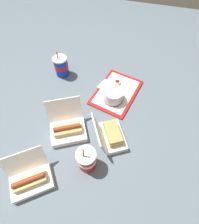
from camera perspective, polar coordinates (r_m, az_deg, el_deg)
ground_plane at (r=1.12m, az=-1.60°, el=-1.40°), size 3.20×3.20×0.00m
food_tray at (r=1.23m, az=5.48°, el=6.42°), size 0.42×0.34×0.01m
cake_container at (r=1.15m, az=4.57°, el=5.32°), size 0.13×0.13×0.08m
ketchup_cup at (r=1.27m, az=5.82°, el=9.61°), size 0.04×0.04×0.02m
napkin_stack at (r=1.25m, az=2.36°, el=8.48°), size 0.13×0.13×0.00m
plastic_fork at (r=1.22m, az=8.29°, el=5.82°), size 0.11×0.03×0.00m
clamshell_hotdog_back at (r=0.98m, az=-21.58°, el=-19.92°), size 0.27×0.27×0.15m
clamshell_sandwich_corner at (r=1.00m, az=3.77°, el=-7.53°), size 0.25×0.24×0.16m
clamshell_hotdog_center at (r=1.04m, az=-10.31°, el=-5.42°), size 0.28×0.28×0.18m
soda_cup_back at (r=0.92m, az=-4.20°, el=-15.16°), size 0.10×0.10×0.21m
soda_cup_corner at (r=1.34m, az=-12.37°, el=14.40°), size 0.10×0.10×0.21m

